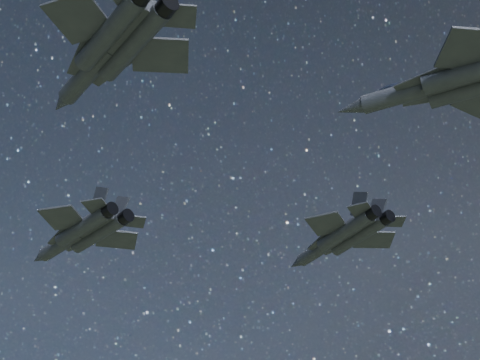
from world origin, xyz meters
The scene contains 4 objects.
jet_lead centered at (-21.00, 1.79, 147.64)m, with size 18.95×12.94×4.76m.
jet_left centered at (4.65, 16.30, 146.11)m, with size 16.97×11.16×4.35m.
jet_right centered at (3.01, -20.77, 147.02)m, with size 18.69×12.42×4.75m.
jet_slot centered at (24.44, 0.36, 148.35)m, with size 19.99×13.93×5.03m.
Camera 1 is at (38.00, -55.45, 103.38)m, focal length 60.00 mm.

